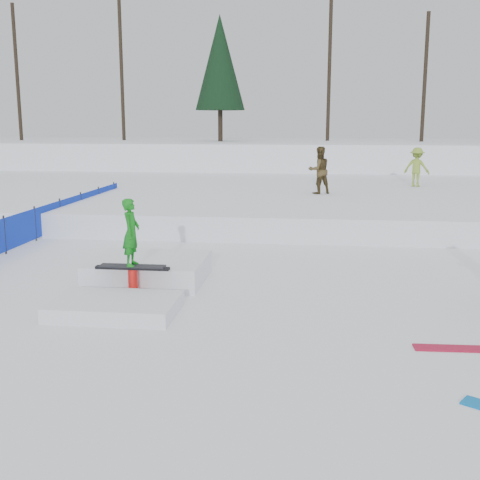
# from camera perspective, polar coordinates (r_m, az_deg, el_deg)

# --- Properties ---
(ground) EXTENTS (120.00, 120.00, 0.00)m
(ground) POSITION_cam_1_polar(r_m,az_deg,el_deg) (11.77, -3.61, -7.09)
(ground) COLOR white
(snow_berm) EXTENTS (60.00, 14.00, 2.40)m
(snow_berm) POSITION_cam_1_polar(r_m,az_deg,el_deg) (41.11, 4.03, 7.70)
(snow_berm) COLOR white
(snow_berm) RESTS_ON ground
(snow_midrise) EXTENTS (50.00, 18.00, 0.80)m
(snow_midrise) POSITION_cam_1_polar(r_m,az_deg,el_deg) (27.27, 2.50, 4.26)
(snow_midrise) COLOR white
(snow_midrise) RESTS_ON ground
(safety_fence) EXTENTS (0.05, 16.00, 1.10)m
(safety_fence) POSITION_cam_1_polar(r_m,az_deg,el_deg) (19.81, -18.84, 1.48)
(safety_fence) COLOR #0F2CB8
(safety_fence) RESTS_ON ground
(treeline) EXTENTS (40.24, 4.22, 10.50)m
(treeline) POSITION_cam_1_polar(r_m,az_deg,el_deg) (39.66, 13.36, 16.34)
(treeline) COLOR black
(treeline) RESTS_ON snow_berm
(walker_olive) EXTENTS (1.14, 1.05, 1.90)m
(walker_olive) POSITION_cam_1_polar(r_m,az_deg,el_deg) (24.58, 7.52, 6.57)
(walker_olive) COLOR #43361A
(walker_olive) RESTS_ON snow_midrise
(walker_ygreen) EXTENTS (1.29, 1.05, 1.74)m
(walker_ygreen) POSITION_cam_1_polar(r_m,az_deg,el_deg) (28.24, 16.41, 6.65)
(walker_ygreen) COLOR #81A433
(walker_ygreen) RESTS_ON snow_midrise
(loose_board_red) EXTENTS (1.41, 0.34, 0.03)m
(loose_board_red) POSITION_cam_1_polar(r_m,az_deg,el_deg) (10.67, 19.89, -9.65)
(loose_board_red) COLOR maroon
(loose_board_red) RESTS_ON ground
(jib_rail_feature) EXTENTS (2.60, 4.40, 2.11)m
(jib_rail_feature) POSITION_cam_1_polar(r_m,az_deg,el_deg) (13.58, -9.41, -3.39)
(jib_rail_feature) COLOR white
(jib_rail_feature) RESTS_ON ground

